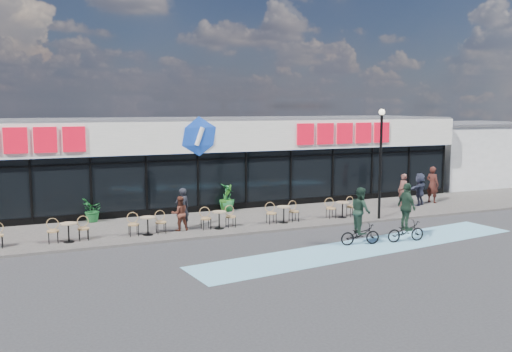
# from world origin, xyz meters

# --- Properties ---
(ground) EXTENTS (120.00, 120.00, 0.00)m
(ground) POSITION_xyz_m (0.00, 0.00, 0.00)
(ground) COLOR #28282B
(ground) RESTS_ON ground
(sidewalk) EXTENTS (44.00, 5.00, 0.10)m
(sidewalk) POSITION_xyz_m (0.00, 4.50, 0.05)
(sidewalk) COLOR #59534E
(sidewalk) RESTS_ON ground
(bike_lane) EXTENTS (14.17, 4.13, 0.01)m
(bike_lane) POSITION_xyz_m (4.00, -1.50, 0.01)
(bike_lane) COLOR #68A7C5
(bike_lane) RESTS_ON ground
(building) EXTENTS (30.60, 6.57, 4.75)m
(building) POSITION_xyz_m (-0.00, 9.93, 2.34)
(building) COLOR black
(building) RESTS_ON ground
(neighbour_building) EXTENTS (9.20, 7.20, 4.11)m
(neighbour_building) POSITION_xyz_m (20.50, 11.00, 2.06)
(neighbour_building) COLOR white
(neighbour_building) RESTS_ON ground
(lamp_post) EXTENTS (0.28, 0.28, 5.00)m
(lamp_post) POSITION_xyz_m (7.23, 2.30, 3.08)
(lamp_post) COLOR black
(lamp_post) RESTS_ON sidewalk
(bistro_set_2) EXTENTS (1.54, 0.62, 0.90)m
(bistro_set_2) POSITION_xyz_m (-6.23, 3.20, 0.56)
(bistro_set_2) COLOR #9E8565
(bistro_set_2) RESTS_ON sidewalk
(bistro_set_3) EXTENTS (1.54, 0.62, 0.90)m
(bistro_set_3) POSITION_xyz_m (-3.23, 3.20, 0.56)
(bistro_set_3) COLOR #9E8565
(bistro_set_3) RESTS_ON sidewalk
(bistro_set_4) EXTENTS (1.54, 0.62, 0.90)m
(bistro_set_4) POSITION_xyz_m (-0.22, 3.20, 0.56)
(bistro_set_4) COLOR #9E8565
(bistro_set_4) RESTS_ON sidewalk
(bistro_set_5) EXTENTS (1.54, 0.62, 0.90)m
(bistro_set_5) POSITION_xyz_m (2.78, 3.20, 0.56)
(bistro_set_5) COLOR #9E8565
(bistro_set_5) RESTS_ON sidewalk
(bistro_set_6) EXTENTS (1.54, 0.62, 0.90)m
(bistro_set_6) POSITION_xyz_m (5.78, 3.20, 0.56)
(bistro_set_6) COLOR #9E8565
(bistro_set_6) RESTS_ON sidewalk
(potted_plant_left) EXTENTS (0.84, 0.97, 1.08)m
(potted_plant_left) POSITION_xyz_m (-5.01, 6.51, 0.64)
(potted_plant_left) COLOR #195A26
(potted_plant_left) RESTS_ON sidewalk
(potted_plant_mid) EXTENTS (0.79, 0.79, 1.36)m
(potted_plant_mid) POSITION_xyz_m (1.36, 6.66, 0.78)
(potted_plant_mid) COLOR #195827
(potted_plant_mid) RESTS_ON sidewalk
(potted_plant_right) EXTENTS (0.90, 0.92, 1.30)m
(potted_plant_right) POSITION_xyz_m (1.32, 6.67, 0.75)
(potted_plant_right) COLOR #255E1B
(potted_plant_right) RESTS_ON sidewalk
(patron_left) EXTENTS (0.71, 0.56, 1.73)m
(patron_left) POSITION_xyz_m (-1.64, 3.75, 0.96)
(patron_left) COLOR black
(patron_left) RESTS_ON sidewalk
(patron_right) EXTENTS (0.70, 0.55, 1.44)m
(patron_right) POSITION_xyz_m (-1.84, 3.41, 0.82)
(patron_right) COLOR #4D261B
(patron_right) RESTS_ON sidewalk
(pedestrian_a) EXTENTS (0.46, 0.66, 1.72)m
(pedestrian_a) POSITION_xyz_m (10.02, 4.21, 0.96)
(pedestrian_a) COLOR brown
(pedestrian_a) RESTS_ON sidewalk
(pedestrian_b) EXTENTS (0.65, 0.81, 1.95)m
(pedestrian_b) POSITION_xyz_m (12.31, 4.71, 1.07)
(pedestrian_b) COLOR #3C1A15
(pedestrian_b) RESTS_ON sidewalk
(pedestrian_c) EXTENTS (1.62, 1.16, 1.69)m
(pedestrian_c) POSITION_xyz_m (11.18, 4.36, 0.95)
(pedestrian_c) COLOR #343950
(pedestrian_c) RESTS_ON sidewalk
(cyclist_a) EXTENTS (1.61, 0.96, 2.21)m
(cyclist_a) POSITION_xyz_m (3.98, -1.11, 0.96)
(cyclist_a) COLOR black
(cyclist_a) RESTS_ON ground
(cyclist_b) EXTENTS (1.60, 1.12, 2.30)m
(cyclist_b) POSITION_xyz_m (5.88, -1.38, 0.96)
(cyclist_b) COLOR black
(cyclist_b) RESTS_ON ground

